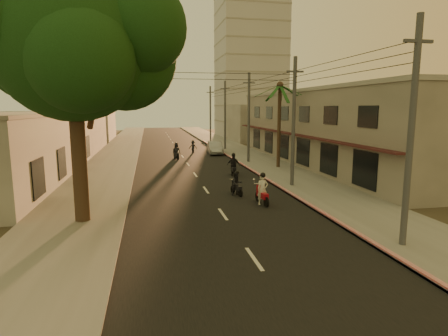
{
  "coord_description": "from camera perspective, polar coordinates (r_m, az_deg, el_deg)",
  "views": [
    {
      "loc": [
        -3.68,
        -16.71,
        5.57
      ],
      "look_at": [
        1.04,
        6.91,
        1.67
      ],
      "focal_mm": 30.0,
      "sensor_mm": 36.0,
      "label": 1
    }
  ],
  "objects": [
    {
      "name": "left_building",
      "position": [
        32.52,
        -29.76,
        2.73
      ],
      "size": [
        8.2,
        24.2,
        5.2
      ],
      "color": "#A5A095",
      "rests_on": "ground"
    },
    {
      "name": "utility_poles",
      "position": [
        38.03,
        3.82,
        10.62
      ],
      "size": [
        1.2,
        48.26,
        9.0
      ],
      "color": "#38383A",
      "rests_on": "ground"
    },
    {
      "name": "shophouse_row",
      "position": [
        38.98,
        15.69,
        6.02
      ],
      "size": [
        8.8,
        34.2,
        7.3
      ],
      "color": "gray",
      "rests_on": "ground"
    },
    {
      "name": "filler_left_near",
      "position": [
        51.85,
        -22.85,
        4.74
      ],
      "size": [
        8.0,
        14.0,
        4.4
      ],
      "primitive_type": "cube",
      "color": "#A5A095",
      "rests_on": "ground"
    },
    {
      "name": "curb_stripe",
      "position": [
        33.35,
        4.11,
        -0.28
      ],
      "size": [
        0.2,
        60.0,
        0.2
      ],
      "primitive_type": "cube",
      "color": "red",
      "rests_on": "ground"
    },
    {
      "name": "scooter_far_a",
      "position": [
        41.08,
        -7.28,
        2.49
      ],
      "size": [
        1.07,
        1.85,
        1.84
      ],
      "rotation": [
        0.0,
        0.0,
        0.2
      ],
      "color": "black",
      "rests_on": "ground"
    },
    {
      "name": "distant_tower",
      "position": [
        75.79,
        3.95,
        15.55
      ],
      "size": [
        12.1,
        12.1,
        28.0
      ],
      "color": "#B7B5B2",
      "rests_on": "ground"
    },
    {
      "name": "road",
      "position": [
        37.31,
        -5.52,
        0.57
      ],
      "size": [
        10.0,
        140.0,
        0.02
      ],
      "primitive_type": "cube",
      "color": "black",
      "rests_on": "ground"
    },
    {
      "name": "parked_car",
      "position": [
        45.34,
        -1.34,
        3.11
      ],
      "size": [
        2.44,
        4.96,
        1.54
      ],
      "primitive_type": "imported",
      "rotation": [
        0.0,
        0.0,
        -0.09
      ],
      "color": "#95979C",
      "rests_on": "ground"
    },
    {
      "name": "broadleaf_tree",
      "position": [
        19.3,
        -20.89,
        17.27
      ],
      "size": [
        9.6,
        8.7,
        12.1
      ],
      "color": "black",
      "rests_on": "ground"
    },
    {
      "name": "sidewalk_right",
      "position": [
        38.77,
        5.57,
        0.97
      ],
      "size": [
        5.0,
        140.0,
        0.12
      ],
      "primitive_type": "cube",
      "color": "slate",
      "rests_on": "ground"
    },
    {
      "name": "scooter_red",
      "position": [
        21.75,
        5.87,
        -3.44
      ],
      "size": [
        0.77,
        1.93,
        1.9
      ],
      "rotation": [
        0.0,
        0.0,
        0.08
      ],
      "color": "black",
      "rests_on": "ground"
    },
    {
      "name": "scooter_mid_b",
      "position": [
        30.88,
        1.44,
        0.39
      ],
      "size": [
        1.12,
        1.93,
        1.9
      ],
      "rotation": [
        0.0,
        0.0,
        -0.08
      ],
      "color": "black",
      "rests_on": "ground"
    },
    {
      "name": "palm_tree",
      "position": [
        34.77,
        8.51,
        11.69
      ],
      "size": [
        5.0,
        5.0,
        8.2
      ],
      "color": "black",
      "rests_on": "ground"
    },
    {
      "name": "sidewalk_left",
      "position": [
        37.31,
        -17.06,
        0.29
      ],
      "size": [
        5.0,
        140.0,
        0.12
      ],
      "primitive_type": "cube",
      "color": "slate",
      "rests_on": "ground"
    },
    {
      "name": "filler_left_far",
      "position": [
        69.51,
        -20.0,
        6.93
      ],
      "size": [
        8.0,
        14.0,
        7.0
      ],
      "primitive_type": "cube",
      "color": "#A5A095",
      "rests_on": "ground"
    },
    {
      "name": "filler_right",
      "position": [
        64.24,
        4.7,
        6.86
      ],
      "size": [
        8.0,
        14.0,
        6.0
      ],
      "primitive_type": "cube",
      "color": "#A5A095",
      "rests_on": "ground"
    },
    {
      "name": "scooter_far_b",
      "position": [
        46.87,
        -4.75,
        3.22
      ],
      "size": [
        1.16,
        1.59,
        1.57
      ],
      "rotation": [
        0.0,
        0.0,
        -0.19
      ],
      "color": "black",
      "rests_on": "ground"
    },
    {
      "name": "ground",
      "position": [
        17.99,
        1.08,
        -8.85
      ],
      "size": [
        160.0,
        160.0,
        0.0
      ],
      "primitive_type": "plane",
      "color": "#383023",
      "rests_on": "ground"
    },
    {
      "name": "scooter_mid_a",
      "position": [
        23.96,
        1.98,
        -2.45
      ],
      "size": [
        0.98,
        1.63,
        1.61
      ],
      "rotation": [
        0.0,
        0.0,
        0.22
      ],
      "color": "black",
      "rests_on": "ground"
    }
  ]
}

